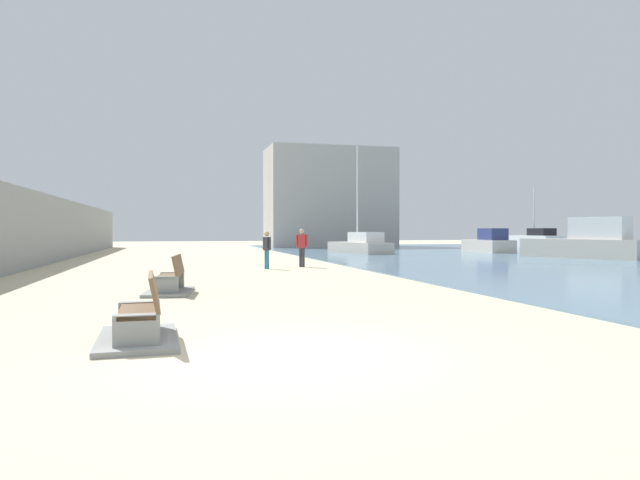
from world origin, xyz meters
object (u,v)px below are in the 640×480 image
person_walking (302,245)px  boat_far_left (537,239)px  bench_far (170,284)px  boat_mid_bay (361,245)px  boat_far_right (586,243)px  bench_near (140,325)px  person_standing (267,247)px  boat_outer (489,243)px

person_walking → boat_far_left: (28.26, 23.54, -0.24)m
bench_far → boat_mid_bay: size_ratio=0.30×
bench_far → boat_far_right: boat_far_right is taller
boat_far_right → bench_near: bearing=-140.7°
person_standing → boat_outer: bearing=36.3°
boat_far_right → boat_far_left: bearing=61.3°
bench_near → boat_far_left: size_ratio=0.37×
person_standing → boat_mid_bay: bearing=57.7°
bench_near → person_walking: (5.87, 15.73, 0.74)m
bench_far → boat_outer: 31.10m
person_walking → person_standing: bearing=-152.2°
boat_outer → boat_far_left: boat_far_left is taller
boat_outer → boat_mid_bay: boat_mid_bay is taller
person_standing → boat_mid_bay: size_ratio=0.21×
bench_near → boat_outer: bearing=51.6°
person_walking → boat_mid_bay: (6.93, 12.75, -0.37)m
boat_far_right → boat_far_left: boat_far_left is taller
bench_far → boat_far_right: bearing=28.8°
boat_outer → boat_far_left: 16.04m
bench_far → boat_far_left: bearing=44.3°
boat_far_right → boat_far_left: 23.42m
boat_mid_bay → boat_far_left: size_ratio=1.28×
bench_near → person_walking: bearing=69.5°
bench_near → boat_mid_bay: bearing=65.8°
person_standing → boat_far_left: 38.65m
bench_near → boat_outer: 36.11m
person_walking → boat_far_right: bearing=10.0°
bench_far → person_standing: (3.81, 8.46, 0.67)m
bench_near → bench_far: bearing=86.7°
boat_mid_bay → boat_far_right: 14.02m
bench_far → boat_far_left: boat_far_left is taller
bench_far → person_standing: 9.30m
person_standing → boat_far_left: (29.95, 24.43, -0.17)m
person_walking → boat_outer: 20.80m
boat_outer → boat_far_right: size_ratio=0.75×
boat_outer → boat_far_right: (0.42, -9.54, 0.21)m
bench_near → bench_far: 6.40m
boat_outer → boat_far_left: bearing=43.3°
person_walking → boat_mid_bay: bearing=61.5°
person_standing → boat_far_right: boat_far_right is taller
person_walking → boat_far_right: size_ratio=0.23×
boat_far_right → boat_mid_bay: bearing=135.9°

